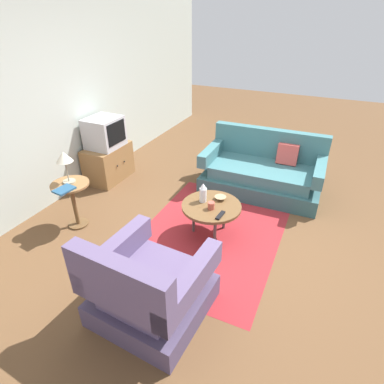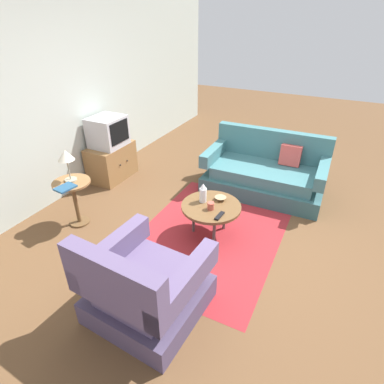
{
  "view_description": "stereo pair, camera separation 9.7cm",
  "coord_description": "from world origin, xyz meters",
  "px_view_note": "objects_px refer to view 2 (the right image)",
  "views": [
    {
      "loc": [
        -2.94,
        -0.94,
        2.43
      ],
      "look_at": [
        -0.02,
        0.41,
        0.55
      ],
      "focal_mm": 29.44,
      "sensor_mm": 36.0,
      "label": 1
    },
    {
      "loc": [
        -2.9,
        -1.02,
        2.43
      ],
      "look_at": [
        -0.02,
        0.41,
        0.55
      ],
      "focal_mm": 29.44,
      "sensor_mm": 36.0,
      "label": 2
    }
  ],
  "objects_px": {
    "coffee_table": "(211,208)",
    "vase": "(203,193)",
    "tv_remote_dark": "(220,216)",
    "mug": "(211,206)",
    "side_table": "(74,194)",
    "bowl": "(220,198)",
    "book": "(65,188)",
    "television": "(108,132)",
    "tv_stand": "(112,162)",
    "table_lamp": "(66,158)",
    "armchair": "(145,289)",
    "couch": "(265,174)"
  },
  "relations": [
    {
      "from": "tv_stand",
      "to": "table_lamp",
      "type": "relative_size",
      "value": 1.89
    },
    {
      "from": "mug",
      "to": "book",
      "type": "bearing_deg",
      "value": 110.99
    },
    {
      "from": "side_table",
      "to": "table_lamp",
      "type": "xyz_separation_m",
      "value": [
        0.02,
        0.02,
        0.48
      ]
    },
    {
      "from": "book",
      "to": "table_lamp",
      "type": "bearing_deg",
      "value": 34.21
    },
    {
      "from": "tv_stand",
      "to": "bowl",
      "type": "bearing_deg",
      "value": -104.49
    },
    {
      "from": "coffee_table",
      "to": "tv_remote_dark",
      "type": "height_order",
      "value": "tv_remote_dark"
    },
    {
      "from": "couch",
      "to": "book",
      "type": "distance_m",
      "value": 2.79
    },
    {
      "from": "side_table",
      "to": "mug",
      "type": "xyz_separation_m",
      "value": [
        0.46,
        -1.66,
        0.04
      ]
    },
    {
      "from": "tv_stand",
      "to": "tv_remote_dark",
      "type": "bearing_deg",
      "value": -111.39
    },
    {
      "from": "coffee_table",
      "to": "tv_stand",
      "type": "xyz_separation_m",
      "value": [
        0.71,
        2.06,
        -0.12
      ]
    },
    {
      "from": "side_table",
      "to": "television",
      "type": "bearing_deg",
      "value": 18.94
    },
    {
      "from": "television",
      "to": "book",
      "type": "height_order",
      "value": "television"
    },
    {
      "from": "television",
      "to": "mug",
      "type": "xyz_separation_m",
      "value": [
        -0.78,
        -2.08,
        -0.31
      ]
    },
    {
      "from": "vase",
      "to": "book",
      "type": "height_order",
      "value": "vase"
    },
    {
      "from": "coffee_table",
      "to": "tv_remote_dark",
      "type": "bearing_deg",
      "value": -134.33
    },
    {
      "from": "side_table",
      "to": "tv_remote_dark",
      "type": "distance_m",
      "value": 1.84
    },
    {
      "from": "armchair",
      "to": "television",
      "type": "relative_size",
      "value": 1.9
    },
    {
      "from": "television",
      "to": "bowl",
      "type": "relative_size",
      "value": 3.69
    },
    {
      "from": "couch",
      "to": "vase",
      "type": "relative_size",
      "value": 7.14
    },
    {
      "from": "vase",
      "to": "mug",
      "type": "distance_m",
      "value": 0.2
    },
    {
      "from": "armchair",
      "to": "tv_stand",
      "type": "xyz_separation_m",
      "value": [
        2.03,
        2.0,
        -0.03
      ]
    },
    {
      "from": "coffee_table",
      "to": "vase",
      "type": "bearing_deg",
      "value": 73.74
    },
    {
      "from": "table_lamp",
      "to": "couch",
      "type": "bearing_deg",
      "value": -45.8
    },
    {
      "from": "vase",
      "to": "tv_remote_dark",
      "type": "bearing_deg",
      "value": -124.62
    },
    {
      "from": "tv_remote_dark",
      "to": "table_lamp",
      "type": "bearing_deg",
      "value": -75.26
    },
    {
      "from": "tv_stand",
      "to": "book",
      "type": "distance_m",
      "value": 1.51
    },
    {
      "from": "armchair",
      "to": "tv_remote_dark",
      "type": "xyz_separation_m",
      "value": [
        1.15,
        -0.23,
        0.14
      ]
    },
    {
      "from": "coffee_table",
      "to": "table_lamp",
      "type": "xyz_separation_m",
      "value": [
        -0.5,
        1.66,
        0.52
      ]
    },
    {
      "from": "vase",
      "to": "mug",
      "type": "relative_size",
      "value": 1.96
    },
    {
      "from": "mug",
      "to": "table_lamp",
      "type": "bearing_deg",
      "value": 104.44
    },
    {
      "from": "couch",
      "to": "vase",
      "type": "xyz_separation_m",
      "value": [
        -1.35,
        0.41,
        0.26
      ]
    },
    {
      "from": "mug",
      "to": "television",
      "type": "bearing_deg",
      "value": 69.51
    },
    {
      "from": "vase",
      "to": "television",
      "type": "bearing_deg",
      "value": 70.88
    },
    {
      "from": "table_lamp",
      "to": "book",
      "type": "height_order",
      "value": "table_lamp"
    },
    {
      "from": "bowl",
      "to": "book",
      "type": "distance_m",
      "value": 1.83
    },
    {
      "from": "side_table",
      "to": "coffee_table",
      "type": "bearing_deg",
      "value": -72.08
    },
    {
      "from": "armchair",
      "to": "vase",
      "type": "relative_size",
      "value": 4.02
    },
    {
      "from": "couch",
      "to": "armchair",
      "type": "bearing_deg",
      "value": 81.81
    },
    {
      "from": "tv_remote_dark",
      "to": "armchair",
      "type": "bearing_deg",
      "value": -7.09
    },
    {
      "from": "coffee_table",
      "to": "armchair",
      "type": "bearing_deg",
      "value": 177.42
    },
    {
      "from": "armchair",
      "to": "book",
      "type": "distance_m",
      "value": 1.67
    },
    {
      "from": "armchair",
      "to": "mug",
      "type": "height_order",
      "value": "armchair"
    },
    {
      "from": "tv_remote_dark",
      "to": "mug",
      "type": "bearing_deg",
      "value": -119.09
    },
    {
      "from": "bowl",
      "to": "armchair",
      "type": "bearing_deg",
      "value": 175.73
    },
    {
      "from": "armchair",
      "to": "book",
      "type": "relative_size",
      "value": 4.05
    },
    {
      "from": "couch",
      "to": "vase",
      "type": "height_order",
      "value": "couch"
    },
    {
      "from": "book",
      "to": "coffee_table",
      "type": "bearing_deg",
      "value": -59.13
    },
    {
      "from": "vase",
      "to": "tv_remote_dark",
      "type": "height_order",
      "value": "vase"
    },
    {
      "from": "television",
      "to": "mug",
      "type": "height_order",
      "value": "television"
    },
    {
      "from": "couch",
      "to": "coffee_table",
      "type": "relative_size",
      "value": 2.46
    }
  ]
}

